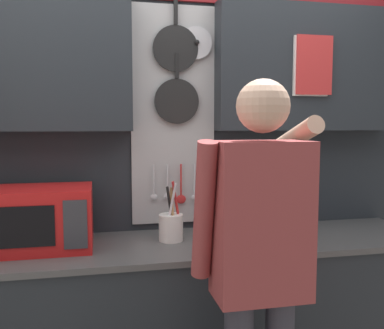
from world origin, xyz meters
TOP-DOWN VIEW (x-y plane):
  - base_cabinet_counter at (0.00, -0.00)m, footprint 2.50×0.63m
  - back_wall_unit at (0.01, 0.28)m, footprint 3.07×0.23m
  - microwave at (-0.85, 0.04)m, footprint 0.50×0.36m
  - knife_block at (0.16, 0.04)m, footprint 0.12×0.16m
  - utensil_crock at (-0.19, 0.04)m, footprint 0.13×0.13m
  - person at (0.08, -0.57)m, footprint 0.54×0.66m

SIDE VIEW (x-z plane):
  - base_cabinet_counter at x=0.00m, z-range 0.00..0.93m
  - utensil_crock at x=-0.19m, z-range 0.85..1.18m
  - knife_block at x=0.16m, z-range 0.90..1.17m
  - person at x=0.08m, z-range 0.17..1.91m
  - microwave at x=-0.85m, z-range 0.93..1.24m
  - back_wall_unit at x=0.01m, z-range 0.30..2.80m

